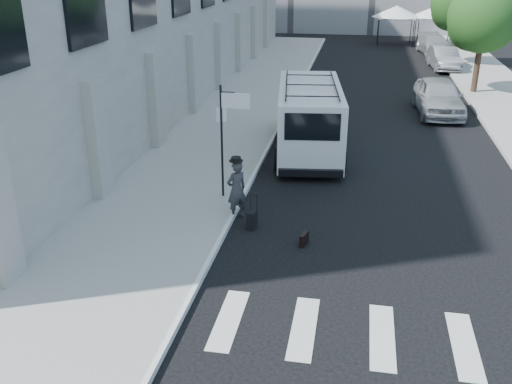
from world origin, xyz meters
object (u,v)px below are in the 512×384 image
at_px(suitcase, 252,220).
at_px(cargo_van, 309,118).
at_px(parked_car_b, 444,58).
at_px(businessman, 236,190).
at_px(parked_car_a, 438,97).
at_px(briefcase, 304,239).
at_px(parked_car_c, 434,44).

distance_m(suitcase, cargo_van, 7.26).
height_order(suitcase, parked_car_b, parked_car_b).
bearing_deg(businessman, parked_car_a, -162.63).
height_order(briefcase, parked_car_a, parked_car_a).
height_order(businessman, cargo_van, cargo_van).
xyz_separation_m(briefcase, parked_car_c, (6.58, 33.08, 0.55)).
relative_size(cargo_van, parked_car_c, 1.46).
bearing_deg(suitcase, businessman, 141.13).
bearing_deg(suitcase, parked_car_a, 73.22).
xyz_separation_m(cargo_van, parked_car_b, (7.24, 18.74, -0.60)).
bearing_deg(parked_car_a, businessman, -121.33).
bearing_deg(cargo_van, parked_car_a, 43.43).
bearing_deg(parked_car_b, cargo_van, -115.78).
distance_m(briefcase, parked_car_b, 27.39).
distance_m(businessman, parked_car_b, 26.70).
xyz_separation_m(businessman, parked_car_b, (8.70, 25.24, -0.14)).
height_order(briefcase, parked_car_b, parked_car_b).
xyz_separation_m(parked_car_a, parked_car_b, (1.65, 11.99, -0.11)).
xyz_separation_m(suitcase, parked_car_a, (6.48, 13.87, 0.58)).
bearing_deg(businessman, cargo_van, -147.30).
distance_m(briefcase, suitcase, 1.71).
height_order(businessman, suitcase, businessman).
distance_m(suitcase, parked_car_b, 27.11).
relative_size(parked_car_b, parked_car_c, 0.91).
xyz_separation_m(businessman, parked_car_a, (7.05, 13.25, -0.03)).
distance_m(parked_car_a, parked_car_c, 18.57).
relative_size(briefcase, cargo_van, 0.06).
bearing_deg(parked_car_a, cargo_van, -132.94).
height_order(parked_car_a, parked_car_c, parked_car_a).
relative_size(suitcase, parked_car_a, 0.20).
bearing_deg(briefcase, businessman, 162.13).
distance_m(businessman, parked_car_c, 32.92).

